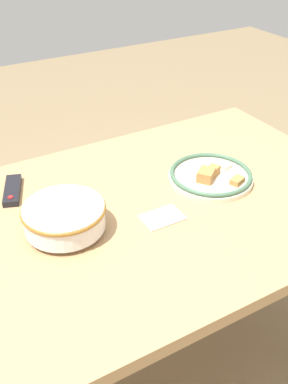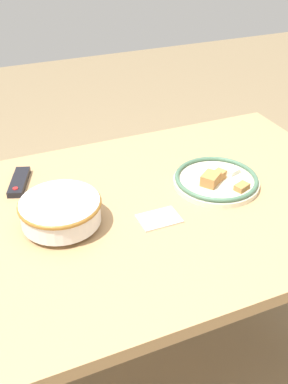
% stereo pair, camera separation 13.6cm
% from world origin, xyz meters
% --- Properties ---
extents(ground_plane, '(8.00, 8.00, 0.00)m').
position_xyz_m(ground_plane, '(0.00, 0.00, 0.00)').
color(ground_plane, '#7F6B4C').
extents(dining_table, '(1.40, 0.92, 0.78)m').
position_xyz_m(dining_table, '(0.00, 0.00, 0.69)').
color(dining_table, tan).
rests_on(dining_table, ground_plane).
extents(noodle_bowl, '(0.23, 0.23, 0.08)m').
position_xyz_m(noodle_bowl, '(-0.28, 0.01, 0.83)').
color(noodle_bowl, silver).
rests_on(noodle_bowl, dining_table).
extents(food_plate, '(0.28, 0.28, 0.05)m').
position_xyz_m(food_plate, '(0.24, 0.02, 0.80)').
color(food_plate, beige).
rests_on(food_plate, dining_table).
extents(tv_remote, '(0.10, 0.17, 0.02)m').
position_xyz_m(tv_remote, '(-0.35, 0.27, 0.79)').
color(tv_remote, black).
rests_on(tv_remote, dining_table).
extents(folded_napkin, '(0.12, 0.08, 0.01)m').
position_xyz_m(folded_napkin, '(-0.01, -0.08, 0.78)').
color(folded_napkin, beige).
rests_on(folded_napkin, dining_table).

